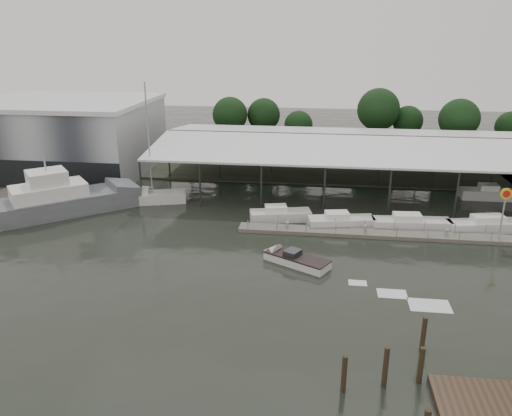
# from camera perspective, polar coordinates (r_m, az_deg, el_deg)

# --- Properties ---
(ground) EXTENTS (200.00, 200.00, 0.00)m
(ground) POSITION_cam_1_polar(r_m,az_deg,el_deg) (44.00, -5.26, -7.16)
(ground) COLOR black
(ground) RESTS_ON ground
(land_strip_far) EXTENTS (140.00, 30.00, 0.30)m
(land_strip_far) POSITION_cam_1_polar(r_m,az_deg,el_deg) (83.15, 1.00, 5.87)
(land_strip_far) COLOR #3C4332
(land_strip_far) RESTS_ON ground
(storage_warehouse) EXTENTS (24.50, 20.50, 10.50)m
(storage_warehouse) POSITION_cam_1_polar(r_m,az_deg,el_deg) (78.98, -20.87, 7.73)
(storage_warehouse) COLOR #ACB1B7
(storage_warehouse) RESTS_ON ground
(covered_boat_shed) EXTENTS (58.24, 24.00, 6.96)m
(covered_boat_shed) POSITION_cam_1_polar(r_m,az_deg,el_deg) (68.14, 14.12, 7.44)
(covered_boat_shed) COLOR white
(covered_boat_shed) RESTS_ON ground
(floating_dock) EXTENTS (28.00, 2.00, 1.40)m
(floating_dock) POSITION_cam_1_polar(r_m,az_deg,el_deg) (52.42, 13.43, -2.88)
(floating_dock) COLOR slate
(floating_dock) RESTS_ON ground
(shell_fuel_sign) EXTENTS (1.10, 0.18, 5.55)m
(shell_fuel_sign) POSITION_cam_1_polar(r_m,az_deg,el_deg) (53.88, 26.53, 0.38)
(shell_fuel_sign) COLOR #979A9D
(shell_fuel_sign) RESTS_ON ground
(grey_trawler) EXTENTS (16.45, 14.88, 8.84)m
(grey_trawler) POSITION_cam_1_polar(r_m,az_deg,el_deg) (61.02, -21.43, 0.85)
(grey_trawler) COLOR slate
(grey_trawler) RESTS_ON ground
(white_sailboat) EXTENTS (9.22, 4.90, 14.57)m
(white_sailboat) POSITION_cam_1_polar(r_m,az_deg,el_deg) (62.18, -12.27, 1.23)
(white_sailboat) COLOR silver
(white_sailboat) RESTS_ON ground
(speedboat_underway) EXTENTS (16.08, 9.87, 2.00)m
(speedboat_underway) POSITION_cam_1_polar(r_m,az_deg,el_deg) (45.25, 4.10, -5.78)
(speedboat_underway) COLOR silver
(speedboat_underway) RESTS_ON ground
(moored_cruiser_0) EXTENTS (6.99, 3.64, 1.70)m
(moored_cruiser_0) POSITION_cam_1_polar(r_m,az_deg,el_deg) (55.13, 2.74, -0.76)
(moored_cruiser_0) COLOR silver
(moored_cruiser_0) RESTS_ON ground
(moored_cruiser_1) EXTENTS (7.26, 3.50, 1.70)m
(moored_cruiser_1) POSITION_cam_1_polar(r_m,az_deg,el_deg) (53.88, 9.66, -1.52)
(moored_cruiser_1) COLOR silver
(moored_cruiser_1) RESTS_ON ground
(moored_cruiser_2) EXTENTS (8.29, 2.77, 1.70)m
(moored_cruiser_2) POSITION_cam_1_polar(r_m,az_deg,el_deg) (55.09, 17.26, -1.67)
(moored_cruiser_2) COLOR silver
(moored_cruiser_2) RESTS_ON ground
(moored_cruiser_3) EXTENTS (9.56, 3.97, 1.70)m
(moored_cruiser_3) POSITION_cam_1_polar(r_m,az_deg,el_deg) (57.67, 25.32, -1.77)
(moored_cruiser_3) COLOR silver
(moored_cruiser_3) RESTS_ON ground
(mooring_pilings) EXTENTS (5.54, 10.27, 3.54)m
(mooring_pilings) POSITION_cam_1_polar(r_m,az_deg,el_deg) (30.46, 16.16, -19.23)
(mooring_pilings) COLOR #35291A
(mooring_pilings) RESTS_ON ground
(horizon_tree_line) EXTENTS (69.55, 10.76, 10.80)m
(horizon_tree_line) POSITION_cam_1_polar(r_m,az_deg,el_deg) (88.65, 16.05, 9.86)
(horizon_tree_line) COLOR black
(horizon_tree_line) RESTS_ON ground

